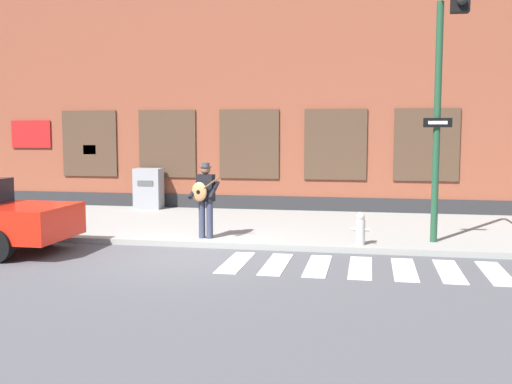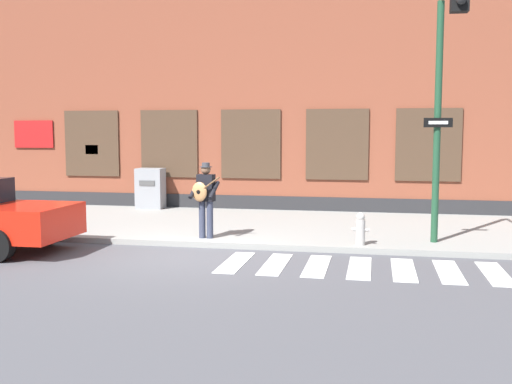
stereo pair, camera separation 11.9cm
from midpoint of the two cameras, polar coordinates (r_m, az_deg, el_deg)
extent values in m
plane|color=#4C4C51|center=(12.39, -7.04, -6.08)|extent=(160.00, 160.00, 0.00)
cube|color=gray|center=(15.95, -2.90, -3.16)|extent=(28.00, 5.74, 0.13)
cube|color=brown|center=(20.56, 0.30, 9.29)|extent=(28.00, 4.00, 7.60)
cube|color=#28282B|center=(18.67, -0.84, -1.19)|extent=(28.00, 0.04, 0.55)
cube|color=#473323|center=(20.27, -15.73, 4.47)|extent=(1.87, 0.06, 2.13)
cube|color=black|center=(20.26, -15.74, 4.47)|extent=(1.75, 0.03, 2.01)
cube|color=#473323|center=(19.24, -8.63, 4.56)|extent=(1.87, 0.06, 2.13)
cube|color=black|center=(19.23, -8.63, 4.56)|extent=(1.75, 0.03, 2.01)
cube|color=#473323|center=(18.53, -0.85, 4.58)|extent=(1.87, 0.06, 2.13)
cube|color=black|center=(18.52, -0.86, 4.58)|extent=(1.75, 0.03, 2.01)
cube|color=#473323|center=(18.18, 7.38, 4.52)|extent=(1.87, 0.06, 2.13)
cube|color=black|center=(18.17, 7.38, 4.51)|extent=(1.75, 0.03, 2.01)
cube|color=#473323|center=(18.22, 15.75, 4.35)|extent=(1.87, 0.06, 2.13)
cube|color=black|center=(18.21, 15.75, 4.35)|extent=(1.75, 0.03, 2.01)
cube|color=red|center=(21.27, -20.79, 5.17)|extent=(1.40, 0.04, 0.90)
cube|color=yellow|center=(20.26, -15.74, 3.90)|extent=(0.44, 0.02, 0.30)
cube|color=silver|center=(11.71, -2.23, -6.71)|extent=(0.42, 1.90, 0.01)
cube|color=silver|center=(11.56, 1.65, -6.87)|extent=(0.42, 1.90, 0.01)
cube|color=silver|center=(11.46, 5.61, -7.00)|extent=(0.42, 1.90, 0.01)
cube|color=silver|center=(11.42, 9.62, -7.11)|extent=(0.42, 1.90, 0.01)
cube|color=silver|center=(11.44, 13.65, -7.17)|extent=(0.42, 1.90, 0.01)
cube|color=silver|center=(11.51, 17.65, -7.20)|extent=(0.42, 1.90, 0.01)
cube|color=silver|center=(11.63, 21.58, -7.20)|extent=(0.42, 1.90, 0.01)
cube|color=silver|center=(13.40, -16.98, -2.19)|extent=(0.06, 0.24, 0.12)
cube|color=silver|center=(12.41, -19.43, -2.88)|extent=(0.06, 0.24, 0.12)
cylinder|color=black|center=(14.17, -19.68, -3.52)|extent=(0.66, 0.24, 0.66)
cylinder|color=#33384C|center=(13.58, -4.69, -2.66)|extent=(0.15, 0.15, 0.84)
cylinder|color=#33384C|center=(13.63, -5.42, -2.63)|extent=(0.15, 0.15, 0.84)
cube|color=black|center=(13.53, -5.06, 0.40)|extent=(0.41, 0.27, 0.61)
sphere|color=brown|center=(13.50, -5.08, 2.15)|extent=(0.22, 0.22, 0.22)
cylinder|color=#333338|center=(13.49, -5.08, 2.40)|extent=(0.28, 0.27, 0.02)
cylinder|color=#333338|center=(13.49, -5.08, 2.62)|extent=(0.18, 0.18, 0.09)
cylinder|color=black|center=(13.35, -4.28, 0.16)|extent=(0.16, 0.52, 0.39)
cylinder|color=black|center=(13.54, -6.16, 0.22)|extent=(0.16, 0.52, 0.39)
ellipsoid|color=#B77F4C|center=(13.40, -5.68, 0.02)|extent=(0.37, 0.17, 0.44)
cylinder|color=black|center=(13.35, -5.78, -0.01)|extent=(0.09, 0.02, 0.09)
cylinder|color=brown|center=(13.27, -4.69, 0.75)|extent=(0.47, 0.10, 0.34)
cylinder|color=#1E472D|center=(13.52, 16.61, 6.24)|extent=(0.15, 0.15, 5.15)
sphere|color=black|center=(11.24, 18.72, 16.91)|extent=(0.17, 0.17, 0.17)
cube|color=black|center=(13.41, 16.67, 6.35)|extent=(0.60, 0.05, 0.20)
cube|color=white|center=(13.39, 16.69, 6.35)|extent=(0.40, 0.03, 0.07)
cube|color=gray|center=(19.09, -10.37, 0.34)|extent=(0.84, 0.55, 1.26)
cube|color=#4C4C4C|center=(18.81, -10.69, 0.83)|extent=(0.51, 0.02, 0.16)
cylinder|color=#B2ADA8|center=(12.96, 9.65, -3.78)|extent=(0.20, 0.20, 0.55)
sphere|color=#B2ADA8|center=(12.91, 9.68, -2.32)|extent=(0.18, 0.18, 0.18)
cylinder|color=#B2ADA8|center=(12.96, 9.04, -3.53)|extent=(0.10, 0.07, 0.07)
cylinder|color=#B2ADA8|center=(12.95, 10.28, -3.55)|extent=(0.10, 0.07, 0.07)
camera|label=1|loc=(0.06, -90.26, -0.03)|focal=42.00mm
camera|label=2|loc=(0.06, 89.74, 0.03)|focal=42.00mm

